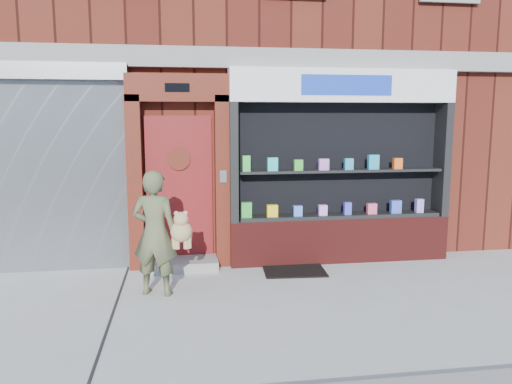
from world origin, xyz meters
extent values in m
plane|color=#9E9E99|center=(0.00, 0.00, 0.00)|extent=(80.00, 80.00, 0.00)
cube|color=#491710|center=(0.00, 6.00, 4.00)|extent=(12.00, 8.00, 8.00)
cube|color=gray|center=(0.00, 1.92, 3.15)|extent=(12.00, 0.16, 0.30)
cube|color=gray|center=(-3.00, 1.94, 1.40)|extent=(3.00, 0.10, 2.80)
cube|color=slate|center=(-3.00, 1.88, 2.92)|extent=(3.10, 0.30, 0.24)
cube|color=#49150C|center=(-1.40, 1.86, 1.30)|extent=(0.22, 0.28, 2.60)
cube|color=#49150C|center=(-0.10, 1.86, 1.30)|extent=(0.22, 0.28, 2.60)
cube|color=#49150C|center=(-0.75, 1.86, 2.70)|extent=(1.50, 0.28, 0.40)
cube|color=black|center=(-0.75, 1.71, 2.70)|extent=(0.35, 0.01, 0.12)
cube|color=maroon|center=(-0.75, 1.97, 1.20)|extent=(1.00, 0.06, 2.20)
cylinder|color=black|center=(-0.75, 1.93, 1.65)|extent=(0.28, 0.02, 0.28)
cylinder|color=#49150C|center=(-0.75, 1.92, 1.65)|extent=(0.34, 0.02, 0.34)
cube|color=gray|center=(-0.75, 1.70, 0.07)|extent=(1.10, 0.55, 0.15)
cube|color=slate|center=(-0.10, 1.71, 1.40)|extent=(0.10, 0.02, 0.18)
cube|color=#571714|center=(1.75, 1.80, 0.35)|extent=(3.50, 0.40, 0.70)
cube|color=black|center=(0.06, 1.80, 1.60)|extent=(0.12, 0.40, 1.80)
cube|color=black|center=(3.44, 1.80, 1.60)|extent=(0.12, 0.40, 1.80)
cube|color=black|center=(1.75, 1.99, 1.60)|extent=(3.30, 0.03, 1.80)
cube|color=black|center=(1.75, 1.80, 0.73)|extent=(3.20, 0.36, 0.06)
cube|color=black|center=(1.75, 1.80, 1.45)|extent=(3.20, 0.36, 0.04)
cube|color=white|center=(1.75, 1.80, 2.75)|extent=(3.50, 0.40, 0.50)
cube|color=#1737AF|center=(1.75, 1.59, 2.75)|extent=(1.40, 0.01, 0.30)
cube|color=green|center=(0.25, 1.72, 0.88)|extent=(0.16, 0.09, 0.24)
cube|color=yellow|center=(0.65, 1.72, 0.85)|extent=(0.16, 0.09, 0.19)
cube|color=#4475EA|center=(1.05, 1.72, 0.84)|extent=(0.13, 0.09, 0.16)
cube|color=#CD87F3|center=(1.45, 1.72, 0.84)|extent=(0.13, 0.09, 0.16)
cube|color=#403FD7|center=(1.85, 1.72, 0.86)|extent=(0.11, 0.09, 0.20)
cube|color=#EB4E78|center=(2.25, 1.72, 0.84)|extent=(0.15, 0.09, 0.17)
cube|color=blue|center=(2.65, 1.72, 0.86)|extent=(0.17, 0.09, 0.21)
cube|color=#9D79DA|center=(3.05, 1.72, 0.87)|extent=(0.12, 0.09, 0.22)
cube|color=green|center=(0.25, 1.72, 1.59)|extent=(0.12, 0.09, 0.24)
cube|color=#26BFC0|center=(0.65, 1.72, 1.57)|extent=(0.15, 0.09, 0.20)
cube|color=green|center=(1.05, 1.72, 1.55)|extent=(0.13, 0.09, 0.17)
cube|color=#AD73CF|center=(1.45, 1.72, 1.56)|extent=(0.15, 0.09, 0.17)
cube|color=teal|center=(1.85, 1.72, 1.56)|extent=(0.13, 0.09, 0.18)
cube|color=#2594BD|center=(2.25, 1.72, 1.58)|extent=(0.17, 0.09, 0.23)
cube|color=#FF5D1A|center=(2.65, 1.72, 1.56)|extent=(0.14, 0.09, 0.17)
imported|color=#515538|center=(-1.07, 0.66, 0.81)|extent=(0.68, 0.55, 1.62)
sphere|color=tan|center=(-0.73, 0.60, 0.84)|extent=(0.28, 0.28, 0.28)
sphere|color=tan|center=(-0.73, 0.55, 1.00)|extent=(0.19, 0.19, 0.19)
sphere|color=tan|center=(-0.79, 0.55, 1.08)|extent=(0.07, 0.07, 0.07)
sphere|color=tan|center=(-0.68, 0.55, 1.08)|extent=(0.07, 0.07, 0.07)
cylinder|color=tan|center=(-0.83, 0.60, 0.70)|extent=(0.07, 0.07, 0.17)
cylinder|color=tan|center=(-0.64, 0.60, 0.70)|extent=(0.07, 0.07, 0.17)
cylinder|color=tan|center=(-0.79, 0.58, 0.70)|extent=(0.07, 0.07, 0.17)
cylinder|color=tan|center=(-0.68, 0.58, 0.70)|extent=(0.07, 0.07, 0.17)
cube|color=black|center=(0.92, 1.32, 0.01)|extent=(0.95, 0.69, 0.02)
camera|label=1|loc=(-0.72, -5.68, 2.28)|focal=35.00mm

